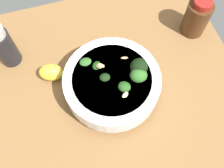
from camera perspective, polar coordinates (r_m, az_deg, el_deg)
name	(u,v)px	position (r cm, az deg, el deg)	size (l,w,h in cm)	color
ground_plane	(114,94)	(66.19, 0.56, -2.18)	(65.26, 65.26, 4.78)	brown
bowl_of_broccoli	(113,83)	(60.00, 0.15, 0.29)	(22.52, 22.52, 9.65)	white
lemon_wedge	(51,72)	(65.41, -13.41, 2.53)	(6.08, 4.14, 4.55)	yellow
bottle_tall	(197,17)	(73.13, 18.36, 13.98)	(6.59, 6.59, 11.19)	#472814
bottle_short	(4,46)	(68.45, -22.99, 7.77)	(5.25, 5.25, 12.60)	black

